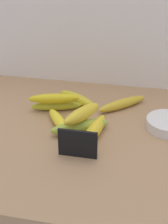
# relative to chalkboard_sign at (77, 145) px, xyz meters

# --- Properties ---
(counter_top) EXTENTS (1.10, 0.76, 0.03)m
(counter_top) POSITION_rel_chalkboard_sign_xyz_m (0.00, 0.13, -0.05)
(counter_top) COLOR #A47B57
(counter_top) RESTS_ON ground
(back_wall) EXTENTS (1.30, 0.02, 0.70)m
(back_wall) POSITION_rel_chalkboard_sign_xyz_m (0.00, 0.52, 0.28)
(back_wall) COLOR silver
(back_wall) RESTS_ON ground
(chalkboard_sign) EXTENTS (0.11, 0.02, 0.08)m
(chalkboard_sign) POSITION_rel_chalkboard_sign_xyz_m (0.00, 0.00, 0.00)
(chalkboard_sign) COLOR black
(chalkboard_sign) RESTS_ON counter_top
(banana_0) EXTENTS (0.07, 0.19, 0.04)m
(banana_0) POSITION_rel_chalkboard_sign_xyz_m (0.03, 0.11, -0.02)
(banana_0) COLOR yellow
(banana_0) RESTS_ON counter_top
(banana_1) EXTENTS (0.18, 0.08, 0.03)m
(banana_1) POSITION_rel_chalkboard_sign_xyz_m (-0.13, 0.25, -0.02)
(banana_1) COLOR gold
(banana_1) RESTS_ON counter_top
(banana_2) EXTENTS (0.17, 0.13, 0.04)m
(banana_2) POSITION_rel_chalkboard_sign_xyz_m (-0.07, 0.31, -0.02)
(banana_2) COLOR gold
(banana_2) RESTS_ON counter_top
(banana_3) EXTENTS (0.17, 0.16, 0.03)m
(banana_3) POSITION_rel_chalkboard_sign_xyz_m (0.09, 0.31, -0.02)
(banana_3) COLOR gold
(banana_3) RESTS_ON counter_top
(banana_4) EXTENTS (0.18, 0.13, 0.04)m
(banana_4) POSITION_rel_chalkboard_sign_xyz_m (-0.02, 0.12, -0.02)
(banana_4) COLOR #9AB239
(banana_4) RESTS_ON counter_top
(banana_5) EXTENTS (0.13, 0.16, 0.04)m
(banana_5) POSITION_rel_chalkboard_sign_xyz_m (-0.09, 0.14, -0.02)
(banana_5) COLOR yellow
(banana_5) RESTS_ON counter_top
(banana_6) EXTENTS (0.11, 0.16, 0.04)m
(banana_6) POSITION_rel_chalkboard_sign_xyz_m (-0.01, 0.13, 0.03)
(banana_6) COLOR gold
(banana_6) RESTS_ON banana_4
(banana_7) EXTENTS (0.18, 0.08, 0.03)m
(banana_7) POSITION_rel_chalkboard_sign_xyz_m (-0.14, 0.24, 0.01)
(banana_7) COLOR gold
(banana_7) RESTS_ON banana_1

